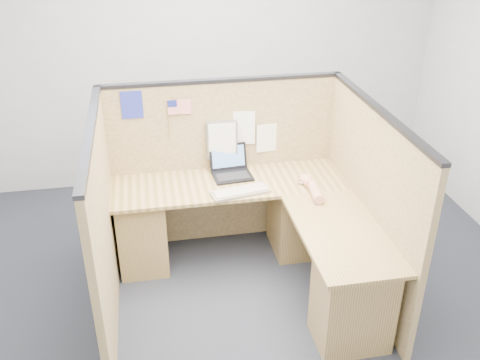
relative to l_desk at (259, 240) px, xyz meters
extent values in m
plane|color=#20242E|center=(-0.18, -0.29, -0.39)|extent=(5.00, 5.00, 0.00)
plane|color=#B0B2B6|center=(-0.18, 1.96, 1.01)|extent=(5.00, 0.00, 5.00)
cube|color=brown|center=(-0.18, 0.71, 0.36)|extent=(2.05, 0.05, 1.50)
cube|color=#232328|center=(-0.18, 0.71, 1.12)|extent=(2.05, 0.06, 0.03)
cube|color=brown|center=(-1.18, -0.19, 0.36)|extent=(0.05, 1.80, 1.50)
cube|color=#232328|center=(-1.18, -0.19, 1.12)|extent=(0.06, 1.80, 0.03)
cube|color=brown|center=(0.82, -0.19, 0.36)|extent=(0.05, 1.80, 1.50)
cube|color=#232328|center=(0.82, -0.19, 1.12)|extent=(0.06, 1.80, 0.03)
cube|color=brown|center=(-0.18, 0.39, 0.32)|extent=(1.95, 0.60, 0.03)
cube|color=brown|center=(0.49, -0.49, 0.32)|extent=(0.60, 1.15, 0.03)
cube|color=brown|center=(-0.93, 0.39, -0.04)|extent=(0.40, 0.50, 0.70)
cube|color=brown|center=(0.42, 0.39, -0.04)|extent=(0.40, 0.50, 0.70)
cube|color=brown|center=(0.49, -0.81, -0.04)|extent=(0.50, 0.40, 0.70)
cube|color=black|center=(-0.14, 0.48, 0.35)|extent=(0.34, 0.27, 0.02)
cube|color=black|center=(-0.14, 0.64, 0.46)|extent=(0.33, 0.10, 0.22)
cube|color=#3F6089|center=(-0.14, 0.63, 0.46)|extent=(0.29, 0.07, 0.18)
cube|color=gray|center=(-0.12, 0.19, 0.35)|extent=(0.50, 0.25, 0.02)
cube|color=silver|center=(-0.12, 0.19, 0.37)|extent=(0.45, 0.21, 0.01)
ellipsoid|color=silver|center=(0.44, 0.26, 0.36)|extent=(0.13, 0.09, 0.05)
ellipsoid|color=tan|center=(0.44, 0.25, 0.39)|extent=(0.10, 0.12, 0.05)
cylinder|color=tan|center=(0.45, 0.20, 0.37)|extent=(0.07, 0.05, 0.07)
cylinder|color=tan|center=(0.46, 0.04, 0.37)|extent=(0.11, 0.29, 0.09)
cube|color=#222B9D|center=(-0.93, 0.68, 0.97)|extent=(0.17, 0.00, 0.23)
cylinder|color=olive|center=(-0.64, 0.67, 0.83)|extent=(0.01, 0.01, 0.33)
cube|color=red|center=(-0.54, 0.67, 0.93)|extent=(0.19, 0.00, 0.12)
cube|color=navy|center=(-0.60, 0.67, 0.96)|extent=(0.08, 0.00, 0.06)
cube|color=slate|center=(-0.20, 0.66, 0.61)|extent=(0.26, 0.05, 0.34)
cube|color=white|center=(-0.20, 0.63, 0.63)|extent=(0.23, 0.01, 0.29)
cube|color=white|center=(-0.02, 0.68, 0.70)|extent=(0.24, 0.03, 0.30)
cube|color=white|center=(0.21, 0.68, 0.59)|extent=(0.20, 0.02, 0.26)
camera|label=1|loc=(-0.81, -3.51, 2.45)|focal=40.00mm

